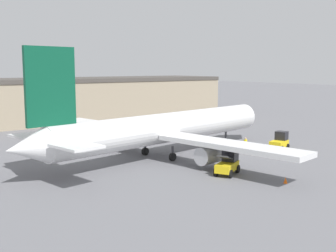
{
  "coord_description": "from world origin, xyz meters",
  "views": [
    {
      "loc": [
        -29.12,
        -38.56,
        10.27
      ],
      "look_at": [
        0.0,
        0.0,
        3.54
      ],
      "focal_mm": 45.0,
      "sensor_mm": 36.0,
      "label": 1
    }
  ],
  "objects_px": {
    "ground_crew_worker": "(245,145)",
    "baggage_tug": "(280,141)",
    "belt_loader_truck": "(228,163)",
    "safety_cone_near": "(285,180)",
    "airplane": "(162,129)"
  },
  "relations": [
    {
      "from": "ground_crew_worker",
      "to": "safety_cone_near",
      "type": "distance_m",
      "value": 13.84
    },
    {
      "from": "ground_crew_worker",
      "to": "baggage_tug",
      "type": "height_order",
      "value": "baggage_tug"
    },
    {
      "from": "airplane",
      "to": "belt_loader_truck",
      "type": "relative_size",
      "value": 10.76
    },
    {
      "from": "airplane",
      "to": "belt_loader_truck",
      "type": "xyz_separation_m",
      "value": [
        0.64,
        -10.04,
        -2.28
      ]
    },
    {
      "from": "ground_crew_worker",
      "to": "belt_loader_truck",
      "type": "distance_m",
      "value": 11.0
    },
    {
      "from": "baggage_tug",
      "to": "safety_cone_near",
      "type": "height_order",
      "value": "baggage_tug"
    },
    {
      "from": "belt_loader_truck",
      "to": "safety_cone_near",
      "type": "height_order",
      "value": "belt_loader_truck"
    },
    {
      "from": "airplane",
      "to": "ground_crew_worker",
      "type": "relative_size",
      "value": 20.56
    },
    {
      "from": "baggage_tug",
      "to": "safety_cone_near",
      "type": "relative_size",
      "value": 5.54
    },
    {
      "from": "ground_crew_worker",
      "to": "safety_cone_near",
      "type": "relative_size",
      "value": 3.36
    },
    {
      "from": "airplane",
      "to": "belt_loader_truck",
      "type": "height_order",
      "value": "airplane"
    },
    {
      "from": "baggage_tug",
      "to": "belt_loader_truck",
      "type": "relative_size",
      "value": 0.86
    },
    {
      "from": "airplane",
      "to": "baggage_tug",
      "type": "relative_size",
      "value": 12.48
    },
    {
      "from": "baggage_tug",
      "to": "airplane",
      "type": "bearing_deg",
      "value": 145.92
    },
    {
      "from": "airplane",
      "to": "baggage_tug",
      "type": "distance_m",
      "value": 15.99
    }
  ]
}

